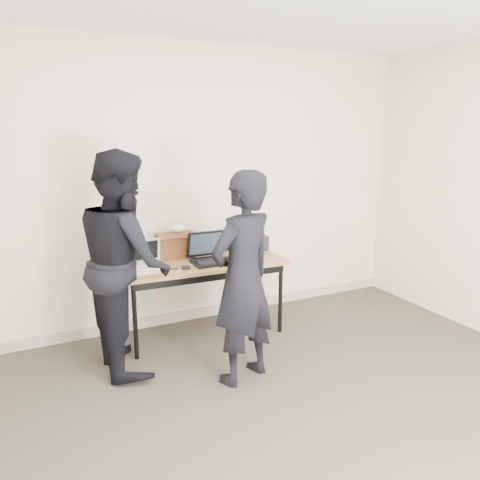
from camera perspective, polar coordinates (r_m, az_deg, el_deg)
room at (r=2.69m, az=13.01°, el=0.86°), size 4.60×4.60×2.80m
desk at (r=4.36m, az=-4.59°, el=-3.36°), size 1.53×0.71×0.72m
laptop_beige at (r=4.17m, az=-11.24°, el=-2.82°), size 0.31×0.30×0.25m
laptop_center at (r=4.32m, az=-3.75°, el=-1.86°), size 0.36×0.34×0.27m
laptop_right at (r=4.64m, az=0.38°, el=-0.88°), size 0.40×0.39×0.22m
leather_satchel at (r=4.46m, az=-7.85°, el=-0.57°), size 0.36×0.19×0.25m
tissue at (r=4.44m, az=-7.56°, el=1.44°), size 0.14×0.11×0.08m
equipment_box at (r=4.74m, az=1.64°, el=-0.27°), size 0.28×0.24×0.15m
power_brick at (r=4.12m, az=-6.62°, el=-3.37°), size 0.08×0.06×0.03m
cables at (r=4.38m, az=-4.09°, el=-2.40°), size 1.14×0.49×0.01m
person_typist at (r=3.52m, az=0.34°, el=-4.77°), size 0.70×0.58×1.64m
person_observer at (r=3.84m, az=-13.89°, el=-2.53°), size 0.68×0.87×1.77m
baseboard at (r=4.96m, az=-4.25°, el=-8.73°), size 4.50×0.03×0.10m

